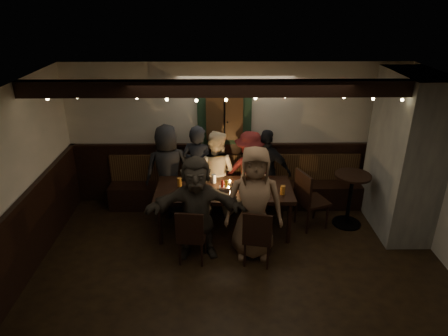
{
  "coord_description": "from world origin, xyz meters",
  "views": [
    {
      "loc": [
        -0.3,
        -4.32,
        3.7
      ],
      "look_at": [
        -0.22,
        1.6,
        1.05
      ],
      "focal_mm": 32.0,
      "sensor_mm": 36.0,
      "label": 1
    }
  ],
  "objects_px": {
    "chair_near_left": "(191,234)",
    "person_f": "(197,208)",
    "chair_near_right": "(257,235)",
    "person_d": "(250,171)",
    "chair_end": "(308,197)",
    "person_e": "(266,171)",
    "dining_table": "(224,192)",
    "person_b": "(198,170)",
    "person_g": "(254,203)",
    "high_top": "(351,193)",
    "person_a": "(168,170)",
    "person_c": "(216,172)"
  },
  "relations": [
    {
      "from": "chair_near_left",
      "to": "person_f",
      "type": "distance_m",
      "value": 0.38
    },
    {
      "from": "chair_near_right",
      "to": "person_d",
      "type": "height_order",
      "value": "person_d"
    },
    {
      "from": "chair_end",
      "to": "person_f",
      "type": "height_order",
      "value": "person_f"
    },
    {
      "from": "chair_near_right",
      "to": "person_f",
      "type": "relative_size",
      "value": 0.56
    },
    {
      "from": "person_e",
      "to": "person_f",
      "type": "distance_m",
      "value": 1.79
    },
    {
      "from": "chair_near_left",
      "to": "chair_near_right",
      "type": "xyz_separation_m",
      "value": [
        0.95,
        -0.06,
        0.01
      ]
    },
    {
      "from": "dining_table",
      "to": "person_e",
      "type": "xyz_separation_m",
      "value": [
        0.76,
        0.7,
        0.05
      ]
    },
    {
      "from": "person_b",
      "to": "person_f",
      "type": "bearing_deg",
      "value": 111.28
    },
    {
      "from": "person_d",
      "to": "person_g",
      "type": "distance_m",
      "value": 1.39
    },
    {
      "from": "chair_near_left",
      "to": "person_g",
      "type": "relative_size",
      "value": 0.51
    },
    {
      "from": "chair_near_right",
      "to": "high_top",
      "type": "relative_size",
      "value": 0.96
    },
    {
      "from": "person_a",
      "to": "person_f",
      "type": "distance_m",
      "value": 1.44
    },
    {
      "from": "person_a",
      "to": "person_c",
      "type": "distance_m",
      "value": 0.84
    },
    {
      "from": "dining_table",
      "to": "person_g",
      "type": "xyz_separation_m",
      "value": [
        0.42,
        -0.65,
        0.16
      ]
    },
    {
      "from": "person_f",
      "to": "high_top",
      "type": "bearing_deg",
      "value": 15.76
    },
    {
      "from": "chair_near_right",
      "to": "high_top",
      "type": "xyz_separation_m",
      "value": [
        1.65,
        1.1,
        0.08
      ]
    },
    {
      "from": "person_d",
      "to": "chair_near_right",
      "type": "bearing_deg",
      "value": 99.27
    },
    {
      "from": "person_b",
      "to": "person_f",
      "type": "distance_m",
      "value": 1.32
    },
    {
      "from": "person_a",
      "to": "person_e",
      "type": "relative_size",
      "value": 1.07
    },
    {
      "from": "person_b",
      "to": "person_d",
      "type": "relative_size",
      "value": 1.09
    },
    {
      "from": "person_b",
      "to": "person_f",
      "type": "height_order",
      "value": "person_b"
    },
    {
      "from": "dining_table",
      "to": "person_a",
      "type": "xyz_separation_m",
      "value": [
        -0.98,
        0.67,
        0.1
      ]
    },
    {
      "from": "person_g",
      "to": "dining_table",
      "type": "bearing_deg",
      "value": 124.87
    },
    {
      "from": "chair_near_right",
      "to": "person_g",
      "type": "bearing_deg",
      "value": 97.95
    },
    {
      "from": "person_f",
      "to": "dining_table",
      "type": "bearing_deg",
      "value": 56.05
    },
    {
      "from": "dining_table",
      "to": "person_c",
      "type": "relative_size",
      "value": 1.44
    },
    {
      "from": "chair_near_right",
      "to": "person_b",
      "type": "bearing_deg",
      "value": 119.59
    },
    {
      "from": "chair_near_right",
      "to": "person_e",
      "type": "bearing_deg",
      "value": 79.86
    },
    {
      "from": "person_b",
      "to": "person_c",
      "type": "xyz_separation_m",
      "value": [
        0.31,
        -0.0,
        -0.05
      ]
    },
    {
      "from": "person_c",
      "to": "person_d",
      "type": "height_order",
      "value": "person_c"
    },
    {
      "from": "chair_near_left",
      "to": "person_a",
      "type": "height_order",
      "value": "person_a"
    },
    {
      "from": "dining_table",
      "to": "chair_near_right",
      "type": "bearing_deg",
      "value": -63.62
    },
    {
      "from": "person_a",
      "to": "person_b",
      "type": "height_order",
      "value": "same"
    },
    {
      "from": "person_a",
      "to": "person_d",
      "type": "relative_size",
      "value": 1.09
    },
    {
      "from": "chair_near_left",
      "to": "chair_end",
      "type": "bearing_deg",
      "value": 27.05
    },
    {
      "from": "chair_near_left",
      "to": "person_e",
      "type": "bearing_deg",
      "value": 51.79
    },
    {
      "from": "dining_table",
      "to": "person_f",
      "type": "distance_m",
      "value": 0.78
    },
    {
      "from": "chair_near_right",
      "to": "person_c",
      "type": "relative_size",
      "value": 0.59
    },
    {
      "from": "chair_near_right",
      "to": "chair_end",
      "type": "bearing_deg",
      "value": 47.73
    },
    {
      "from": "high_top",
      "to": "person_b",
      "type": "distance_m",
      "value": 2.62
    },
    {
      "from": "dining_table",
      "to": "person_d",
      "type": "relative_size",
      "value": 1.47
    },
    {
      "from": "high_top",
      "to": "person_c",
      "type": "height_order",
      "value": "person_c"
    },
    {
      "from": "person_d",
      "to": "chair_end",
      "type": "bearing_deg",
      "value": 154.13
    },
    {
      "from": "dining_table",
      "to": "person_b",
      "type": "height_order",
      "value": "person_b"
    },
    {
      "from": "person_e",
      "to": "person_f",
      "type": "relative_size",
      "value": 0.95
    },
    {
      "from": "person_a",
      "to": "person_f",
      "type": "height_order",
      "value": "person_a"
    },
    {
      "from": "person_a",
      "to": "person_d",
      "type": "xyz_separation_m",
      "value": [
        1.44,
        0.06,
        -0.07
      ]
    },
    {
      "from": "high_top",
      "to": "person_d",
      "type": "height_order",
      "value": "person_d"
    },
    {
      "from": "person_d",
      "to": "person_g",
      "type": "xyz_separation_m",
      "value": [
        -0.04,
        -1.38,
        0.13
      ]
    },
    {
      "from": "chair_end",
      "to": "person_c",
      "type": "xyz_separation_m",
      "value": [
        -1.52,
        0.58,
        0.19
      ]
    }
  ]
}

